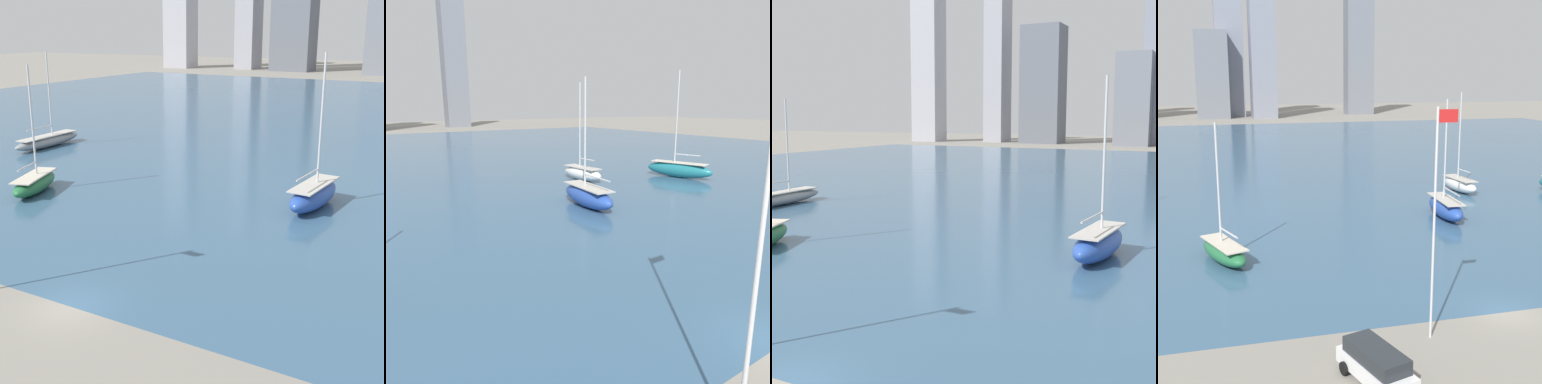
% 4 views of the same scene
% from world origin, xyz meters
% --- Properties ---
extents(harbor_water, '(180.00, 140.00, 0.00)m').
position_xyz_m(harbor_water, '(0.00, 70.00, 0.00)').
color(harbor_water, '#385B7A').
rests_on(harbor_water, ground_plane).
extents(flag_pole, '(1.24, 0.14, 13.16)m').
position_xyz_m(flag_pole, '(-5.89, -1.81, 7.08)').
color(flag_pole, silver).
rests_on(flag_pole, ground_plane).
extents(sailboat_white, '(2.76, 7.34, 12.65)m').
position_xyz_m(sailboat_white, '(13.54, 33.90, 0.99)').
color(sailboat_white, white).
rests_on(sailboat_white, harbor_water).
extents(sailboat_teal, '(4.76, 9.67, 14.33)m').
position_xyz_m(sailboat_teal, '(25.73, 27.91, 1.15)').
color(sailboat_teal, '#1E757F').
rests_on(sailboat_teal, harbor_water).
extents(sailboat_blue, '(3.04, 8.19, 12.37)m').
position_xyz_m(sailboat_blue, '(6.19, 22.41, 1.11)').
color(sailboat_blue, '#284CA8').
rests_on(sailboat_blue, harbor_water).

